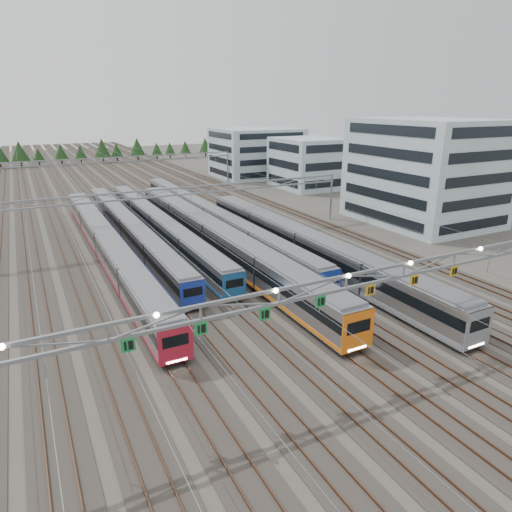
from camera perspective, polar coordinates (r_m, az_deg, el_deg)
name	(u,v)px	position (r m, az deg, el deg)	size (l,w,h in m)	color
ground	(340,370)	(37.04, 10.46, -13.79)	(400.00, 400.00, 0.00)	#47423A
track_bed	(107,176)	(127.22, -18.16, 9.48)	(54.00, 260.00, 5.42)	#2D2823
train_a	(106,244)	(62.79, -18.19, 1.40)	(2.82, 59.23, 3.67)	black
train_b	(129,229)	(70.24, -15.55, 3.32)	(2.63, 55.89, 3.42)	black
train_c	(158,225)	(71.57, -12.10, 3.87)	(2.63, 56.27, 3.42)	black
train_d	(214,237)	(62.42, -5.33, 2.39)	(3.15, 61.29, 4.12)	black
train_e	(211,217)	(75.15, -5.67, 4.90)	(2.65, 66.03, 3.45)	black
train_f	(305,246)	(58.90, 6.09, 1.31)	(3.07, 51.74, 4.01)	black
gantry_near	(346,286)	(33.71, 11.22, -3.66)	(56.36, 0.61, 8.08)	gray
gantry_mid	(176,198)	(68.63, -9.91, 7.18)	(56.36, 0.36, 8.00)	gray
gantry_far	(116,164)	(111.92, -17.07, 10.99)	(56.36, 0.36, 8.00)	gray
depot_bldg_south	(425,172)	(83.44, 20.36, 9.86)	(18.00, 22.00, 17.22)	#99AFB7
depot_bldg_mid	(308,163)	(112.74, 6.53, 11.46)	(14.00, 16.00, 11.74)	#99AFB7
depot_bldg_north	(256,153)	(130.21, 0.06, 12.80)	(22.00, 18.00, 13.01)	#99AFB7
treeline	(80,151)	(168.78, -21.09, 12.15)	(93.80, 5.60, 7.02)	#332114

